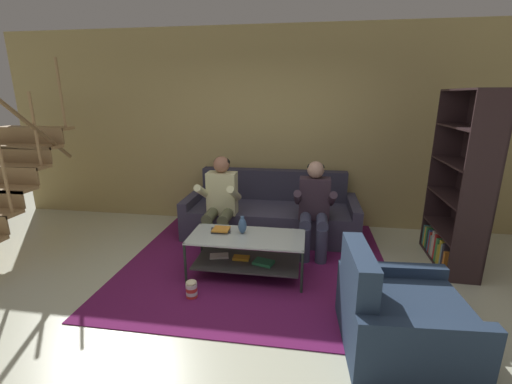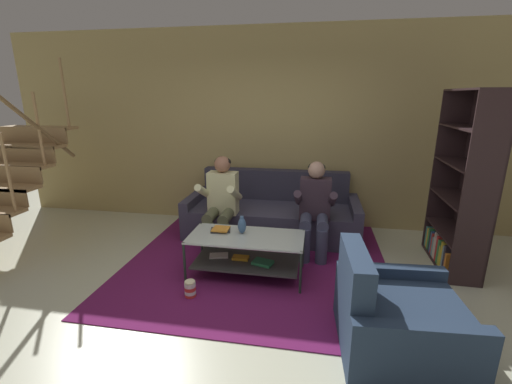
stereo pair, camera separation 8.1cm
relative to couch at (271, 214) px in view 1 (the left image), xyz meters
name	(u,v)px [view 1 (the left image)]	position (x,y,z in m)	size (l,w,h in m)	color
ground	(240,311)	(-0.08, -1.92, -0.29)	(16.80, 16.80, 0.00)	beige
back_partition	(271,129)	(-0.08, 0.54, 1.16)	(8.40, 0.12, 2.90)	tan
couch	(271,214)	(0.00, 0.00, 0.00)	(2.41, 0.94, 0.88)	#3A384D
person_seated_left	(220,200)	(-0.60, -0.56, 0.36)	(0.50, 0.58, 1.20)	#55583E
person_seated_right	(314,205)	(0.60, -0.56, 0.35)	(0.50, 0.58, 1.17)	#3C3F5A
coffee_table	(247,250)	(-0.12, -1.25, 0.02)	(1.25, 0.59, 0.47)	silver
area_rug	(259,255)	(-0.06, -0.76, -0.28)	(3.05, 3.20, 0.01)	#63184D
vase	(242,225)	(-0.19, -1.18, 0.28)	(0.09, 0.09, 0.20)	#3D5E8C
book_stack	(221,230)	(-0.44, -1.17, 0.20)	(0.25, 0.20, 0.04)	#2A2C31
bookshelf	(458,204)	(2.24, -0.56, 0.44)	(0.37, 1.03, 2.01)	#302023
armchair	(398,317)	(1.25, -2.18, -0.02)	(0.97, 0.97, 0.83)	#263751
popcorn_tub	(192,289)	(-0.59, -1.78, -0.19)	(0.11, 0.11, 0.19)	red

